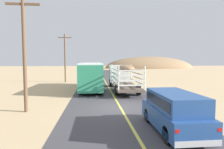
# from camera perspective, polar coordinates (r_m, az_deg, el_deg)

# --- Properties ---
(ground_plane) EXTENTS (240.00, 240.00, 0.00)m
(ground_plane) POSITION_cam_1_polar(r_m,az_deg,el_deg) (14.32, 2.49, -9.90)
(ground_plane) COLOR tan
(road_surface) EXTENTS (8.00, 120.00, 0.02)m
(road_surface) POSITION_cam_1_polar(r_m,az_deg,el_deg) (14.31, 2.49, -9.86)
(road_surface) COLOR #423F44
(road_surface) RESTS_ON ground
(road_centre_line) EXTENTS (0.16, 117.60, 0.00)m
(road_centre_line) POSITION_cam_1_polar(r_m,az_deg,el_deg) (14.31, 2.49, -9.81)
(road_centre_line) COLOR #D8CC4C
(road_centre_line) RESTS_ON road_surface
(suv_near) EXTENTS (1.90, 4.62, 1.93)m
(suv_near) POSITION_cam_1_polar(r_m,az_deg,el_deg) (9.83, 18.14, -10.08)
(suv_near) COLOR #264C8C
(suv_near) RESTS_ON road_surface
(livestock_truck) EXTENTS (2.53, 9.70, 3.02)m
(livestock_truck) POSITION_cam_1_polar(r_m,az_deg,el_deg) (23.31, 2.81, -0.03)
(livestock_truck) COLOR silver
(livestock_truck) RESTS_ON road_surface
(bus) EXTENTS (2.54, 10.00, 3.21)m
(bus) POSITION_cam_1_polar(r_m,az_deg,el_deg) (22.98, -6.35, -0.22)
(bus) COLOR #2D8C66
(bus) RESTS_ON road_surface
(power_pole_near) EXTENTS (2.20, 0.24, 7.79)m
(power_pole_near) POSITION_cam_1_polar(r_m,az_deg,el_deg) (13.98, -24.96, 6.69)
(power_pole_near) COLOR brown
(power_pole_near) RESTS_ON ground
(power_pole_mid) EXTENTS (2.20, 0.24, 7.85)m
(power_pole_mid) POSITION_cam_1_polar(r_m,az_deg,el_deg) (31.79, -13.99, 5.32)
(power_pole_mid) COLOR brown
(power_pole_mid) RESTS_ON ground
(distant_hill) EXTENTS (43.16, 20.49, 11.38)m
(distant_hill) POSITION_cam_1_polar(r_m,az_deg,el_deg) (94.43, 11.16, 1.90)
(distant_hill) COLOR #957553
(distant_hill) RESTS_ON ground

